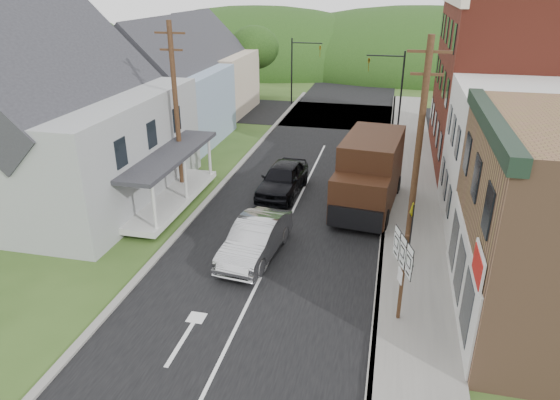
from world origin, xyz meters
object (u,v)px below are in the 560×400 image
Objects in this scene: route_sign_cluster at (402,266)px; dark_sedan at (283,179)px; silver_sedan at (255,239)px; warning_sign at (412,222)px; delivery_van at (369,174)px.

dark_sedan is at bearing 103.84° from route_sign_cluster.
warning_sign is (6.27, 1.06, 0.98)m from silver_sedan.
route_sign_cluster reaches higher than silver_sedan.
delivery_van is at bearing 82.07° from route_sign_cluster.
warning_sign is (2.02, -5.06, -0.06)m from delivery_van.
delivery_van is 5.45m from warning_sign.
delivery_van reaches higher than route_sign_cluster.
route_sign_cluster is (5.89, -3.17, 1.40)m from silver_sedan.
route_sign_cluster is (1.64, -9.30, 0.36)m from delivery_van.
silver_sedan is 0.73× the size of delivery_van.
route_sign_cluster is at bearing -22.36° from silver_sedan.
route_sign_cluster is (6.27, -10.14, 1.35)m from dark_sedan.
route_sign_cluster reaches higher than dark_sedan.
delivery_van is at bearing 61.20° from silver_sedan.
warning_sign is (6.66, -5.90, 0.94)m from dark_sedan.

